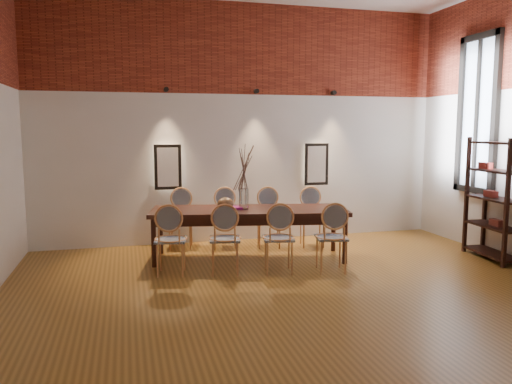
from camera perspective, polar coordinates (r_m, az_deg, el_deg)
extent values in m
cube|color=olive|center=(5.56, 7.21, -13.18)|extent=(7.00, 7.00, 0.02)
cube|color=silver|center=(8.60, -1.48, 7.75)|extent=(7.00, 0.10, 4.00)
cube|color=maroon|center=(8.64, -1.40, 16.08)|extent=(7.00, 0.02, 1.50)
cube|color=#FFEAC6|center=(8.32, -10.06, 2.84)|extent=(0.36, 0.06, 0.66)
cube|color=#FFEAC6|center=(8.92, 6.85, 3.18)|extent=(0.36, 0.06, 0.66)
cylinder|color=black|center=(8.29, -10.24, 11.46)|extent=(0.08, 0.10, 0.08)
cylinder|color=black|center=(8.55, 0.04, 11.45)|extent=(0.08, 0.10, 0.08)
cylinder|color=black|center=(9.00, 8.86, 11.15)|extent=(0.08, 0.10, 0.08)
cube|color=silver|center=(8.72, 24.06, 8.11)|extent=(0.02, 0.78, 2.38)
cube|color=black|center=(8.71, 23.95, 8.12)|extent=(0.08, 0.90, 2.50)
cube|color=black|center=(8.71, 23.95, 8.12)|extent=(0.06, 0.06, 2.40)
cube|color=#371710|center=(7.42, -0.79, -4.80)|extent=(2.99, 1.45, 0.75)
cylinder|color=silver|center=(7.33, -1.42, -0.79)|extent=(0.14, 0.14, 0.30)
ellipsoid|color=#57361C|center=(7.28, -3.50, -1.33)|extent=(0.24, 0.24, 0.18)
cube|color=#8D1272|center=(7.36, -2.54, -1.82)|extent=(0.29, 0.23, 0.03)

